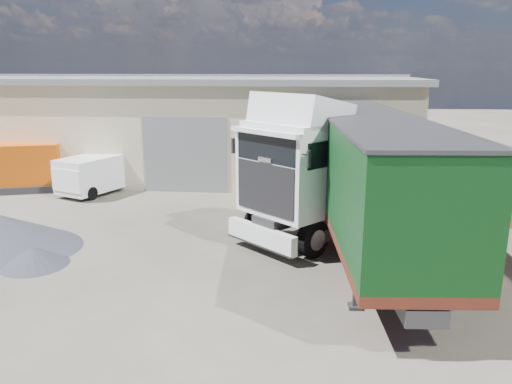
# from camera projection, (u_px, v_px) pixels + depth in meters

# --- Properties ---
(ground) EXTENTS (120.00, 120.00, 0.00)m
(ground) POSITION_uv_depth(u_px,v_px,m) (176.00, 279.00, 14.17)
(ground) COLOR #282620
(ground) RESTS_ON ground
(warehouse) EXTENTS (30.60, 12.60, 5.42)m
(warehouse) POSITION_uv_depth(u_px,v_px,m) (142.00, 122.00, 29.50)
(warehouse) COLOR #B3AA8A
(warehouse) RESTS_ON ground
(tractor_unit) EXTENTS (7.12, 7.43, 5.09)m
(tractor_unit) POSITION_uv_depth(u_px,v_px,m) (314.00, 178.00, 17.10)
(tractor_unit) COLOR black
(tractor_unit) RESTS_ON ground
(box_trailer) EXTENTS (3.74, 13.39, 4.40)m
(box_trailer) POSITION_uv_depth(u_px,v_px,m) (367.00, 169.00, 15.96)
(box_trailer) COLOR #2D2D30
(box_trailer) RESTS_ON ground
(panel_van) EXTENTS (3.32, 4.68, 1.77)m
(panel_van) POSITION_uv_depth(u_px,v_px,m) (99.00, 173.00, 23.80)
(panel_van) COLOR black
(panel_van) RESTS_ON ground
(orange_skip) EXTENTS (4.18, 3.26, 2.30)m
(orange_skip) POSITION_uv_depth(u_px,v_px,m) (25.00, 169.00, 24.29)
(orange_skip) COLOR #2D2D30
(orange_skip) RESTS_ON ground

